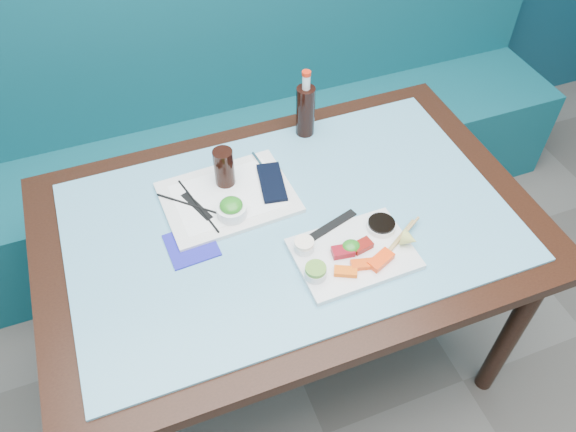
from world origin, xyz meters
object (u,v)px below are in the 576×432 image
object	(u,v)px
dining_table	(289,240)
blue_napkin	(191,245)
seaweed_bowl	(232,211)
cola_bottle_body	(305,111)
serving_tray	(228,197)
cola_glass	(224,167)
sashimi_plate	(354,254)
booth_bench	(219,142)

from	to	relation	value
dining_table	blue_napkin	size ratio (longest dim) A/B	10.81
seaweed_bowl	cola_bottle_body	distance (m)	0.43
dining_table	cola_bottle_body	world-z (taller)	cola_bottle_body
serving_tray	cola_bottle_body	bearing A→B (deg)	29.00
seaweed_bowl	dining_table	bearing A→B (deg)	-23.48
dining_table	seaweed_bowl	distance (m)	0.20
cola_bottle_body	blue_napkin	world-z (taller)	cola_bottle_body
blue_napkin	cola_glass	bearing A→B (deg)	50.75
dining_table	seaweed_bowl	size ratio (longest dim) A/B	16.29
dining_table	sashimi_plate	xyz separation A→B (m)	(0.11, -0.18, 0.10)
booth_bench	sashimi_plate	size ratio (longest dim) A/B	9.69
booth_bench	cola_bottle_body	size ratio (longest dim) A/B	17.59
dining_table	seaweed_bowl	xyz separation A→B (m)	(-0.15, 0.06, 0.12)
sashimi_plate	serving_tray	size ratio (longest dim) A/B	0.84
booth_bench	seaweed_bowl	size ratio (longest dim) A/B	34.90
cola_glass	cola_bottle_body	size ratio (longest dim) A/B	0.71
sashimi_plate	booth_bench	bearing A→B (deg)	95.06
serving_tray	cola_glass	bearing A→B (deg)	76.67
serving_tray	cola_glass	xyz separation A→B (m)	(0.01, 0.05, 0.07)
sashimi_plate	cola_glass	size ratio (longest dim) A/B	2.57
serving_tray	cola_bottle_body	distance (m)	0.39
serving_tray	seaweed_bowl	world-z (taller)	seaweed_bowl
blue_napkin	dining_table	bearing A→B (deg)	-1.39
sashimi_plate	serving_tray	bearing A→B (deg)	126.98
booth_bench	cola_glass	distance (m)	0.80
dining_table	serving_tray	xyz separation A→B (m)	(-0.14, 0.14, 0.10)
dining_table	cola_glass	size ratio (longest dim) A/B	11.62
dining_table	blue_napkin	bearing A→B (deg)	178.61
dining_table	booth_bench	bearing A→B (deg)	90.00
sashimi_plate	cola_glass	bearing A→B (deg)	121.57
serving_tray	blue_napkin	size ratio (longest dim) A/B	2.86
sashimi_plate	cola_bottle_body	bearing A→B (deg)	80.99
sashimi_plate	blue_napkin	size ratio (longest dim) A/B	2.39
cola_glass	blue_napkin	distance (m)	0.25
booth_bench	cola_bottle_body	xyz separation A→B (m)	(0.18, -0.50, 0.47)
booth_bench	serving_tray	world-z (taller)	booth_bench
blue_napkin	serving_tray	bearing A→B (deg)	42.77
serving_tray	blue_napkin	bearing A→B (deg)	-140.26
booth_bench	blue_napkin	xyz separation A→B (m)	(-0.28, -0.83, 0.39)
sashimi_plate	dining_table	bearing A→B (deg)	121.08
booth_bench	cola_glass	xyz separation A→B (m)	(-0.13, -0.65, 0.46)
booth_bench	dining_table	distance (m)	0.89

